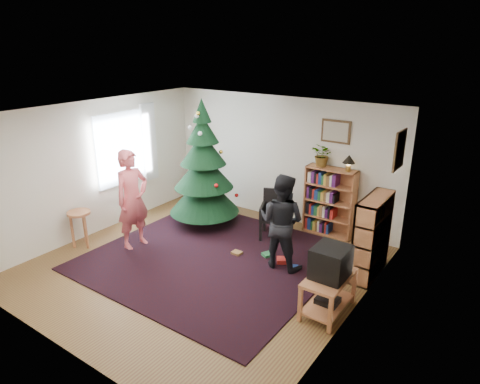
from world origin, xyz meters
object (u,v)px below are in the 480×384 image
Objects in this scene: bookshelf_back at (330,201)px; person_by_chair at (281,222)px; crt_tv at (330,262)px; christmas_tree at (204,174)px; stool at (80,220)px; armchair at (277,212)px; table_lamp at (349,160)px; picture_back at (336,131)px; person_standing at (132,199)px; bookshelf_right at (372,236)px; potted_plant at (323,155)px; picture_right at (400,150)px; tv_stand at (328,291)px.

bookshelf_back is 0.83× the size of person_by_chair.
person_by_chair is at bearing 147.82° from crt_tv.
stool is (-1.16, -2.04, -0.52)m from christmas_tree.
armchair is 3.02× the size of table_lamp.
picture_back is at bearing 105.62° from bookshelf_back.
crt_tv is at bearing -83.19° from person_standing.
person_by_chair is at bearing -94.38° from bookshelf_back.
bookshelf_right is at bearing -64.45° from person_standing.
potted_plant is 0.50m from table_lamp.
christmas_tree is 1.61m from armchair.
picture_right reaches higher than person_by_chair.
christmas_tree reaches higher than crt_tv.
christmas_tree is 5.17× the size of crt_tv.
armchair is (-0.75, -0.66, -0.18)m from bookshelf_back.
bookshelf_back is at bearing -97.72° from person_by_chair.
armchair is 1.35m from potted_plant.
bookshelf_back is 1.55m from bookshelf_right.
picture_right is (1.33, -0.73, 0.00)m from picture_back.
bookshelf_back is (2.22, 0.98, -0.38)m from christmas_tree.
bookshelf_back is 0.73× the size of person_standing.
crt_tv is 2.45m from armchair.
picture_back is 4.82m from stool.
table_lamp is at bearing 39.35° from stool.
person_standing reaches higher than potted_plant.
armchair is at bearing 12.24° from christmas_tree.
potted_plant is at bearing 43.49° from stool.
picture_back is 0.22× the size of christmas_tree.
christmas_tree is (-3.51, -0.39, -0.91)m from picture_right.
bookshelf_right is 1.90m from potted_plant.
armchair is (1.48, 0.32, -0.56)m from christmas_tree.
stool is at bearing 131.21° from person_standing.
bookshelf_right reaches higher than stool.
tv_stand is at bearing -66.09° from bookshelf_back.
bookshelf_back is 3.59m from person_standing.
tv_stand is 0.97× the size of armchair.
table_lamp is at bearing 149.14° from picture_right.
picture_back is 0.63× the size of tv_stand.
armchair is at bearing -131.64° from picture_back.
tv_stand is (-0.12, -1.30, -0.34)m from bookshelf_right.
crt_tv is at bearing -62.16° from potted_plant.
picture_back is at bearing 113.42° from crt_tv.
table_lamp is at bearing 21.26° from christmas_tree.
person_by_chair reaches higher than crt_tv.
person_by_chair is (-1.15, 0.73, 0.03)m from crt_tv.
person_standing reaches higher than bookshelf_back.
table_lamp is (3.69, 3.02, 0.98)m from stool.
person_standing is (0.77, 0.57, 0.37)m from stool.
bookshelf_back is at bearing -180.00° from table_lamp.
person_by_chair reaches higher than bookshelf_back.
bookshelf_right is 1.50× the size of tv_stand.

